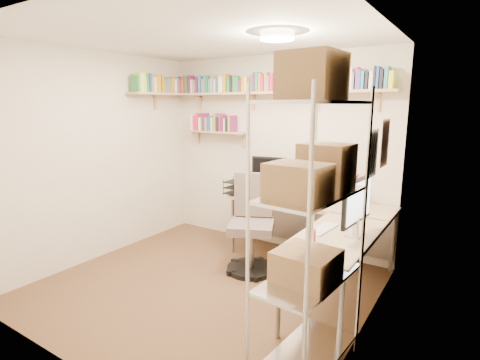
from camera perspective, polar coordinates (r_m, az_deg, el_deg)
ground at (r=4.12m, az=-5.39°, el=-15.74°), size 3.20×3.20×0.00m
room_shell at (r=3.68m, az=-5.77°, el=6.25°), size 3.24×3.04×2.52m
wall_shelves at (r=4.96m, az=-0.18°, el=13.20°), size 3.12×1.09×0.80m
corner_desk at (r=4.27m, az=9.76°, el=-4.13°), size 2.01×1.92×1.30m
office_chair at (r=4.31m, az=1.83°, el=-7.71°), size 0.65×0.65×1.11m
wire_rack at (r=2.41m, az=10.82°, el=-1.12°), size 0.50×0.90×2.18m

